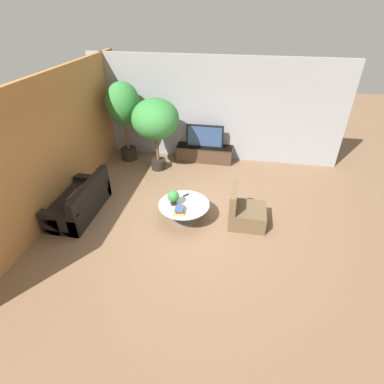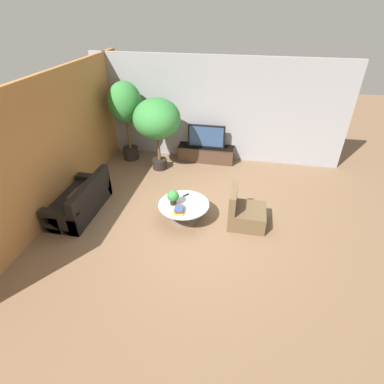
% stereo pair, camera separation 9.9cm
% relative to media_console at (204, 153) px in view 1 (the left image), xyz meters
% --- Properties ---
extents(ground_plane, '(24.00, 24.00, 0.00)m').
position_rel_media_console_xyz_m(ground_plane, '(0.20, -2.94, -0.25)').
color(ground_plane, brown).
extents(back_wall_stone, '(7.40, 0.12, 3.00)m').
position_rel_media_console_xyz_m(back_wall_stone, '(0.20, 0.32, 1.25)').
color(back_wall_stone, '#939399').
rests_on(back_wall_stone, ground).
extents(side_wall_left, '(0.12, 7.40, 3.00)m').
position_rel_media_console_xyz_m(side_wall_left, '(-3.06, -2.74, 1.25)').
color(side_wall_left, '#B2753D').
rests_on(side_wall_left, ground).
extents(media_console, '(1.71, 0.50, 0.47)m').
position_rel_media_console_xyz_m(media_console, '(0.00, 0.00, 0.00)').
color(media_console, '#473323').
rests_on(media_console, ground).
extents(television, '(1.10, 0.13, 0.67)m').
position_rel_media_console_xyz_m(television, '(0.00, -0.00, 0.56)').
color(television, black).
rests_on(television, media_console).
extents(coffee_table, '(1.14, 1.14, 0.43)m').
position_rel_media_console_xyz_m(coffee_table, '(-0.04, -3.00, 0.06)').
color(coffee_table, '#756656').
rests_on(coffee_table, ground).
extents(couch_by_wall, '(0.84, 1.74, 0.84)m').
position_rel_media_console_xyz_m(couch_by_wall, '(-2.47, -3.17, 0.04)').
color(couch_by_wall, black).
rests_on(couch_by_wall, ground).
extents(armchair_wicker, '(0.80, 0.76, 0.86)m').
position_rel_media_console_xyz_m(armchair_wicker, '(1.31, -2.88, 0.03)').
color(armchair_wicker, brown).
rests_on(armchair_wicker, ground).
extents(potted_palm_tall, '(0.97, 0.97, 2.35)m').
position_rel_media_console_xyz_m(potted_palm_tall, '(-2.33, -0.29, 1.40)').
color(potted_palm_tall, black).
rests_on(potted_palm_tall, ground).
extents(potted_palm_corner, '(1.29, 1.29, 2.06)m').
position_rel_media_console_xyz_m(potted_palm_corner, '(-1.26, -0.74, 1.23)').
color(potted_palm_corner, black).
rests_on(potted_palm_corner, ground).
extents(potted_plant_tabletop, '(0.26, 0.26, 0.35)m').
position_rel_media_console_xyz_m(potted_plant_tabletop, '(-0.26, -3.05, 0.38)').
color(potted_plant_tabletop, black).
rests_on(potted_plant_tabletop, coffee_table).
extents(book_stack, '(0.25, 0.34, 0.10)m').
position_rel_media_console_xyz_m(book_stack, '(-0.08, -3.29, 0.23)').
color(book_stack, gold).
rests_on(book_stack, coffee_table).
extents(remote_black, '(0.13, 0.15, 0.02)m').
position_rel_media_console_xyz_m(remote_black, '(-0.06, -2.66, 0.20)').
color(remote_black, black).
rests_on(remote_black, coffee_table).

